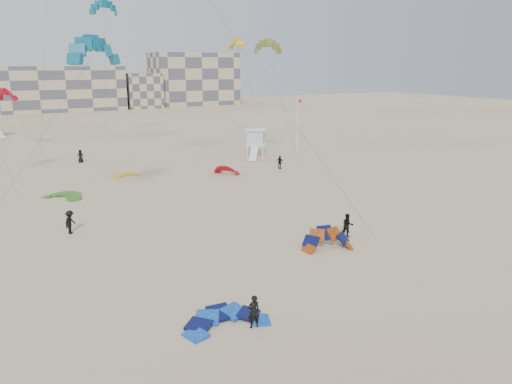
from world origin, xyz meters
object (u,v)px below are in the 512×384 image
kite_ground_blue (226,324)px  kitesurfer_main (254,311)px  lifeguard_tower_near (256,143)px  kite_ground_orange (327,249)px

kite_ground_blue → kitesurfer_main: bearing=-36.7°
kite_ground_blue → lifeguard_tower_near: bearing=62.8°
kite_ground_blue → kitesurfer_main: 1.63m
kite_ground_orange → lifeguard_tower_near: bearing=82.7°
kite_ground_orange → kitesurfer_main: (-9.52, -6.95, 0.84)m
kite_ground_blue → lifeguard_tower_near: lifeguard_tower_near is taller
kitesurfer_main → kite_ground_blue: bearing=-35.4°
kite_ground_orange → lifeguard_tower_near: (12.62, 33.59, 1.92)m
kite_ground_blue → kite_ground_orange: (10.59, 6.06, 0.00)m
kitesurfer_main → lifeguard_tower_near: bearing=-114.2°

